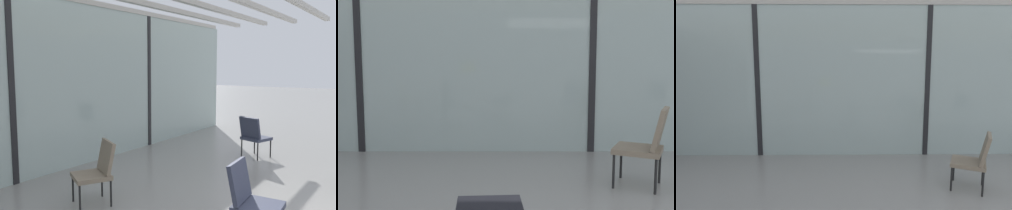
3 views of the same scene
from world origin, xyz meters
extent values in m
cube|color=#A3B7B2|center=(0.00, 5.20, 1.54)|extent=(14.00, 0.08, 3.08)
cube|color=black|center=(-3.50, 5.20, 1.54)|extent=(0.10, 0.12, 3.08)
cube|color=black|center=(0.00, 5.20, 1.54)|extent=(0.10, 0.12, 3.08)
ellipsoid|color=#B2BCD6|center=(-0.54, 10.84, 1.99)|extent=(13.39, 3.97, 3.97)
sphere|color=black|center=(-4.22, 9.01, 2.29)|extent=(0.28, 0.28, 0.28)
sphere|color=black|center=(-3.32, 9.01, 2.29)|extent=(0.28, 0.28, 0.28)
sphere|color=black|center=(-2.42, 9.01, 2.29)|extent=(0.28, 0.28, 0.28)
sphere|color=black|center=(-1.52, 9.01, 2.29)|extent=(0.28, 0.28, 0.28)
cube|color=#7F705B|center=(0.14, 3.53, 0.40)|extent=(0.65, 0.65, 0.06)
cube|color=#7F705B|center=(0.33, 3.43, 0.65)|extent=(0.35, 0.49, 0.44)
cylinder|color=black|center=(0.05, 3.81, 0.18)|extent=(0.03, 0.03, 0.37)
cylinder|color=black|center=(-0.15, 3.44, 0.18)|extent=(0.03, 0.03, 0.37)
cylinder|color=black|center=(0.42, 3.61, 0.18)|extent=(0.03, 0.03, 0.37)
cylinder|color=black|center=(0.23, 3.24, 0.18)|extent=(0.03, 0.03, 0.37)
camera|label=1|loc=(-3.04, -0.01, 1.89)|focal=37.07mm
camera|label=2|loc=(-1.30, -0.44, 1.31)|focal=39.80mm
camera|label=3|loc=(-1.80, -0.35, 1.81)|focal=28.58mm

